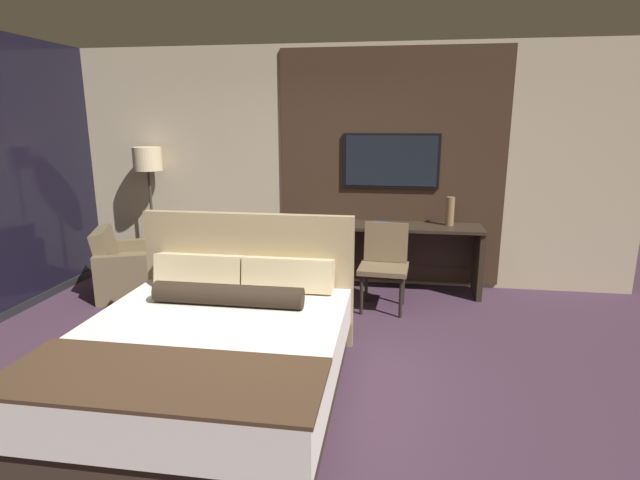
# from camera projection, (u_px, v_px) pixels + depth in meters

# --- Properties ---
(ground_plane) EXTENTS (16.00, 16.00, 0.00)m
(ground_plane) POSITION_uv_depth(u_px,v_px,m) (274.00, 384.00, 3.80)
(ground_plane) COLOR #3D2838
(wall_back_tv_panel) EXTENTS (7.20, 0.09, 2.80)m
(wall_back_tv_panel) POSITION_uv_depth(u_px,v_px,m) (333.00, 168.00, 5.94)
(wall_back_tv_panel) COLOR #BCAD8E
(wall_back_tv_panel) RESTS_ON ground_plane
(bed) EXTENTS (1.88, 2.12, 1.17)m
(bed) POSITION_uv_depth(u_px,v_px,m) (212.00, 353.00, 3.60)
(bed) COLOR #33281E
(bed) RESTS_ON ground_plane
(desk) EXTENTS (2.09, 0.51, 0.79)m
(desk) POSITION_uv_depth(u_px,v_px,m) (388.00, 245.00, 5.78)
(desk) COLOR #2D2319
(desk) RESTS_ON ground_plane
(tv) EXTENTS (1.11, 0.04, 0.62)m
(tv) POSITION_uv_depth(u_px,v_px,m) (391.00, 161.00, 5.75)
(tv) COLOR black
(desk_chair) EXTENTS (0.53, 0.53, 0.90)m
(desk_chair) POSITION_uv_depth(u_px,v_px,m) (385.00, 258.00, 5.25)
(desk_chair) COLOR brown
(desk_chair) RESTS_ON ground_plane
(armchair_by_window) EXTENTS (1.06, 1.08, 0.77)m
(armchair_by_window) POSITION_uv_depth(u_px,v_px,m) (134.00, 271.00, 5.76)
(armchair_by_window) COLOR brown
(armchair_by_window) RESTS_ON ground_plane
(floor_lamp) EXTENTS (0.34, 0.34, 1.64)m
(floor_lamp) POSITION_uv_depth(u_px,v_px,m) (148.00, 169.00, 6.03)
(floor_lamp) COLOR #282623
(floor_lamp) RESTS_ON ground_plane
(vase_tall) EXTENTS (0.10, 0.10, 0.32)m
(vase_tall) POSITION_uv_depth(u_px,v_px,m) (450.00, 211.00, 5.61)
(vase_tall) COLOR #846647
(vase_tall) RESTS_ON desk
(book) EXTENTS (0.25, 0.20, 0.03)m
(book) POSITION_uv_depth(u_px,v_px,m) (382.00, 224.00, 5.65)
(book) COLOR navy
(book) RESTS_ON desk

